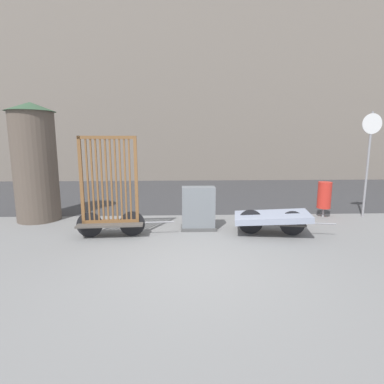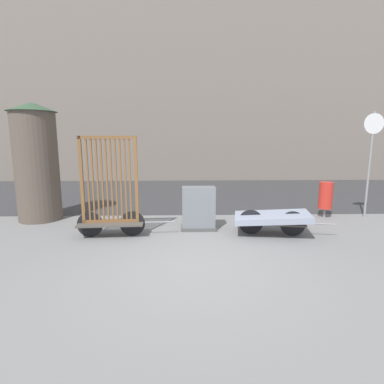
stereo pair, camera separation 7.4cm
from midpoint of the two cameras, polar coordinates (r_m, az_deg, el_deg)
name	(u,v)px [view 2 (the right image)]	position (r m, az deg, el deg)	size (l,w,h in m)	color
ground_plane	(195,266)	(5.41, 0.93, -13.98)	(60.00, 60.00, 0.00)	slate
road_strip	(188,193)	(12.63, -0.55, -0.11)	(56.00, 7.69, 0.01)	#38383A
building_facade	(186,38)	(19.17, -0.96, 27.28)	(48.00, 4.00, 15.87)	slate
bike_cart_with_bedframe	(110,201)	(7.01, -14.98, -1.65)	(2.20, 0.66, 2.28)	#4C4742
bike_cart_with_mattress	(272,218)	(7.22, 15.25, -4.83)	(2.33, 1.22, 0.58)	#4C4742
utility_cabinet	(199,210)	(7.36, 1.56, -3.47)	(0.86, 0.42, 1.07)	#4C4C4C
trash_bin	(326,195)	(9.32, 24.32, -0.61)	(0.37, 0.37, 1.02)	gray
sign_post	(371,150)	(9.77, 31.13, 6.79)	(0.56, 0.06, 2.96)	gray
advertising_column	(36,162)	(9.17, -27.32, 5.16)	(1.26, 1.26, 3.17)	brown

